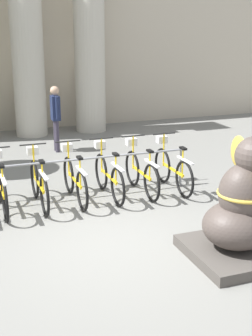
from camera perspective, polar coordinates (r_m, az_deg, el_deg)
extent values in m
plane|color=slate|center=(7.12, -1.23, -8.76)|extent=(60.00, 60.00, 0.00)
cube|color=#BCB29E|center=(14.83, -12.69, 16.14)|extent=(20.00, 0.20, 6.00)
cylinder|color=#BCB7A8|center=(13.85, -11.95, 14.09)|extent=(0.91, 0.91, 5.00)
cylinder|color=#BCB7A8|center=(14.24, -4.48, 14.45)|extent=(0.91, 0.91, 5.00)
cylinder|color=gray|center=(9.42, 6.68, 0.05)|extent=(0.05, 0.05, 0.75)
cylinder|color=gray|center=(8.45, -10.84, 0.55)|extent=(5.83, 0.04, 0.04)
torus|color=black|center=(7.87, -14.54, -3.96)|extent=(0.05, 0.71, 0.71)
cube|color=yellow|center=(8.32, -14.94, -2.49)|extent=(0.04, 0.88, 0.04)
cube|color=silver|center=(7.75, -14.74, -1.39)|extent=(0.06, 0.60, 0.03)
cylinder|color=yellow|center=(7.87, -14.77, -1.83)|extent=(0.03, 0.03, 0.55)
cube|color=black|center=(7.79, -14.93, 0.25)|extent=(0.08, 0.18, 0.04)
torus|color=black|center=(8.89, -11.08, -1.31)|extent=(0.05, 0.71, 0.71)
torus|color=black|center=(7.97, -9.90, -3.38)|extent=(0.05, 0.71, 0.71)
cube|color=yellow|center=(8.41, -10.54, -1.97)|extent=(0.04, 0.88, 0.04)
cube|color=silver|center=(7.85, -10.03, -0.84)|extent=(0.06, 0.60, 0.03)
cylinder|color=yellow|center=(7.98, -10.13, -1.28)|extent=(0.03, 0.03, 0.55)
cube|color=black|center=(7.89, -10.24, 0.77)|extent=(0.08, 0.18, 0.04)
cylinder|color=yellow|center=(8.76, -11.16, 0.71)|extent=(0.03, 0.03, 0.67)
cylinder|color=black|center=(8.67, -11.28, 2.84)|extent=(0.48, 0.03, 0.03)
cube|color=silver|center=(8.80, -11.34, 2.10)|extent=(0.20, 0.16, 0.14)
torus|color=black|center=(9.02, -7.00, -0.86)|extent=(0.05, 0.71, 0.71)
torus|color=black|center=(8.11, -5.37, -2.84)|extent=(0.05, 0.71, 0.71)
cube|color=yellow|center=(8.55, -6.24, -1.48)|extent=(0.04, 0.88, 0.04)
cube|color=silver|center=(7.99, -5.45, -0.34)|extent=(0.06, 0.60, 0.03)
cylinder|color=yellow|center=(8.12, -5.61, -0.78)|extent=(0.03, 0.03, 0.55)
cube|color=black|center=(8.03, -5.67, 1.24)|extent=(0.08, 0.18, 0.04)
cylinder|color=yellow|center=(8.88, -7.02, 1.14)|extent=(0.03, 0.03, 0.67)
cylinder|color=black|center=(8.80, -7.10, 3.25)|extent=(0.48, 0.03, 0.03)
cube|color=silver|center=(8.93, -7.21, 2.51)|extent=(0.20, 0.16, 0.14)
torus|color=black|center=(9.18, -3.04, -0.43)|extent=(0.05, 0.71, 0.71)
torus|color=black|center=(8.29, -1.01, -2.33)|extent=(0.05, 0.71, 0.71)
cube|color=yellow|center=(8.72, -2.08, -1.02)|extent=(0.04, 0.88, 0.04)
cube|color=silver|center=(8.18, -1.02, 0.13)|extent=(0.06, 0.60, 0.03)
cylinder|color=yellow|center=(8.29, -1.25, -0.31)|extent=(0.03, 0.03, 0.55)
cube|color=black|center=(8.21, -1.26, 1.67)|extent=(0.08, 0.18, 0.04)
cylinder|color=yellow|center=(9.05, -3.00, 1.53)|extent=(0.03, 0.03, 0.67)
cylinder|color=black|center=(8.97, -3.03, 3.61)|extent=(0.48, 0.03, 0.03)
cube|color=silver|center=(9.09, -3.20, 2.88)|extent=(0.20, 0.16, 0.14)
torus|color=black|center=(9.38, 0.78, -0.03)|extent=(0.05, 0.71, 0.71)
torus|color=black|center=(8.51, 3.15, -1.83)|extent=(0.05, 0.71, 0.71)
cube|color=yellow|center=(8.93, 1.91, -0.58)|extent=(0.04, 0.88, 0.04)
cube|color=silver|center=(8.40, 3.19, 0.56)|extent=(0.06, 0.60, 0.03)
cylinder|color=yellow|center=(8.52, 2.92, 0.14)|extent=(0.03, 0.03, 0.55)
cube|color=black|center=(8.44, 2.95, 2.07)|extent=(0.08, 0.18, 0.04)
cylinder|color=yellow|center=(9.25, 0.87, 1.90)|extent=(0.03, 0.03, 0.67)
cylinder|color=black|center=(9.17, 0.88, 3.93)|extent=(0.48, 0.03, 0.03)
cube|color=silver|center=(9.30, 0.66, 3.22)|extent=(0.20, 0.16, 0.14)
torus|color=black|center=(9.60, 4.47, 0.32)|extent=(0.05, 0.71, 0.71)
torus|color=black|center=(8.76, 7.14, -1.40)|extent=(0.05, 0.71, 0.71)
cube|color=yellow|center=(9.16, 5.75, -0.20)|extent=(0.04, 0.88, 0.04)
cube|color=silver|center=(8.65, 7.23, 0.94)|extent=(0.06, 0.60, 0.03)
cylinder|color=yellow|center=(8.76, 6.91, 0.52)|extent=(0.03, 0.03, 0.55)
cube|color=black|center=(8.69, 6.98, 2.40)|extent=(0.08, 0.18, 0.04)
cylinder|color=yellow|center=(9.48, 4.62, 2.21)|extent=(0.03, 0.03, 0.67)
cylinder|color=black|center=(9.40, 4.66, 4.19)|extent=(0.48, 0.03, 0.03)
cube|color=silver|center=(9.52, 4.39, 3.49)|extent=(0.20, 0.16, 0.14)
cube|color=#4C4742|center=(6.79, 13.29, -9.87)|extent=(1.31, 1.31, 0.15)
ellipsoid|color=#4C423D|center=(6.62, 13.53, -6.74)|extent=(1.02, 0.90, 0.66)
ellipsoid|color=#4C423D|center=(6.49, 14.24, -3.02)|extent=(0.72, 0.66, 0.84)
ellipsoid|color=gold|center=(6.58, 13.59, 1.93)|extent=(0.08, 0.38, 0.45)
torus|color=gold|center=(6.49, 14.24, -3.02)|extent=(0.74, 0.74, 0.05)
cylinder|color=#383342|center=(12.19, -8.55, 3.99)|extent=(0.11, 0.11, 0.82)
cylinder|color=#383342|center=(12.03, -8.38, 3.83)|extent=(0.11, 0.11, 0.82)
cube|color=#1E284C|center=(11.97, -8.62, 7.24)|extent=(0.20, 0.32, 0.61)
sphere|color=tan|center=(11.91, -8.71, 9.31)|extent=(0.22, 0.22, 0.22)
cylinder|color=#1E284C|center=(12.16, -8.82, 7.52)|extent=(0.07, 0.07, 0.55)
cylinder|color=#1E284C|center=(11.78, -8.42, 7.24)|extent=(0.07, 0.07, 0.55)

